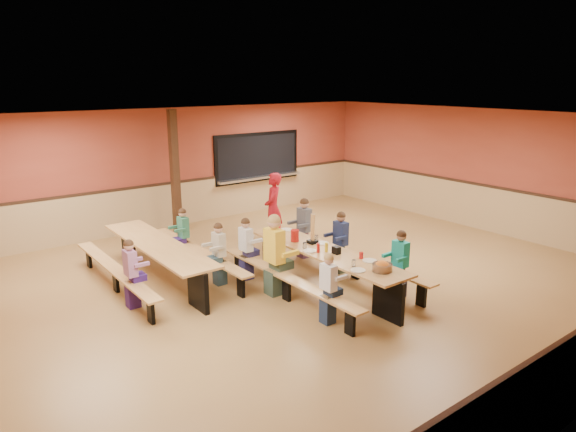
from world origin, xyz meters
TOP-DOWN VIEW (x-y plane):
  - ground at (0.00, 0.00)m, footprint 12.00×12.00m
  - room_envelope at (0.00, 0.00)m, footprint 12.04×10.04m
  - kitchen_pass_through at (2.60, 4.96)m, footprint 2.78×0.28m
  - structural_post at (-0.20, 4.40)m, footprint 0.18×0.18m
  - cafeteria_table_main at (0.28, -0.50)m, footprint 1.91×3.70m
  - cafeteria_table_second at (-1.90, 1.66)m, footprint 1.91×3.70m
  - seated_child_white_left at (-0.54, -1.55)m, footprint 0.33×0.27m
  - seated_adult_yellow at (-0.54, -0.15)m, footprint 0.47×0.39m
  - seated_child_grey_left at (-0.54, 0.76)m, footprint 0.35×0.29m
  - seated_child_teal_right at (1.11, -1.55)m, footprint 0.36×0.29m
  - seated_child_navy_right at (1.11, -0.07)m, footprint 0.37×0.30m
  - seated_child_char_right at (1.11, 1.05)m, footprint 0.39×0.32m
  - seated_child_purple_sec at (-2.73, 0.85)m, footprint 0.34×0.28m
  - seated_child_green_sec at (-1.08, 2.27)m, footprint 0.33×0.27m
  - seated_child_tan_sec at (-1.08, 0.83)m, footprint 0.34×0.28m
  - standing_woman at (1.17, 2.24)m, footprint 0.70×0.70m
  - punch_pitcher at (0.20, 0.21)m, footprint 0.16×0.16m
  - chip_bowl at (0.34, -1.84)m, footprint 0.32×0.32m
  - napkin_dispenser at (0.33, -0.79)m, footprint 0.10×0.14m
  - condiment_mustard at (0.26, -0.60)m, footprint 0.06×0.06m
  - condiment_ketchup at (0.12, -0.54)m, footprint 0.06×0.06m
  - table_paddle at (0.38, -0.08)m, footprint 0.16×0.16m
  - place_settings at (0.28, -0.50)m, footprint 0.65×3.30m

SIDE VIEW (x-z plane):
  - ground at x=0.00m, z-range 0.00..0.00m
  - cafeteria_table_main at x=0.28m, z-range 0.16..0.90m
  - cafeteria_table_second at x=-1.90m, z-range 0.16..0.90m
  - seated_child_white_left at x=-0.54m, z-range 0.00..1.12m
  - seated_child_green_sec at x=-1.08m, z-range 0.00..1.14m
  - seated_child_tan_sec at x=-1.08m, z-range 0.00..1.16m
  - seated_child_purple_sec at x=-2.73m, z-range 0.00..1.16m
  - seated_child_grey_left at x=-0.54m, z-range 0.00..1.17m
  - seated_child_teal_right at x=1.11m, z-range 0.00..1.18m
  - seated_child_navy_right at x=1.11m, z-range 0.00..1.20m
  - seated_child_char_right at x=1.11m, z-range 0.00..1.26m
  - room_envelope at x=0.00m, z-range -0.82..2.20m
  - seated_adult_yellow at x=-0.54m, z-range 0.00..1.42m
  - place_settings at x=0.28m, z-range 0.74..0.85m
  - napkin_dispenser at x=0.33m, z-range 0.74..0.87m
  - chip_bowl at x=0.34m, z-range 0.74..0.89m
  - standing_woman at x=1.17m, z-range 0.00..1.64m
  - condiment_mustard at x=0.26m, z-range 0.74..0.91m
  - condiment_ketchup at x=0.12m, z-range 0.74..0.91m
  - punch_pitcher at x=0.20m, z-range 0.74..0.96m
  - table_paddle at x=0.38m, z-range 0.60..1.16m
  - kitchen_pass_through at x=2.60m, z-range 0.80..2.18m
  - structural_post at x=-0.20m, z-range 0.00..3.00m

